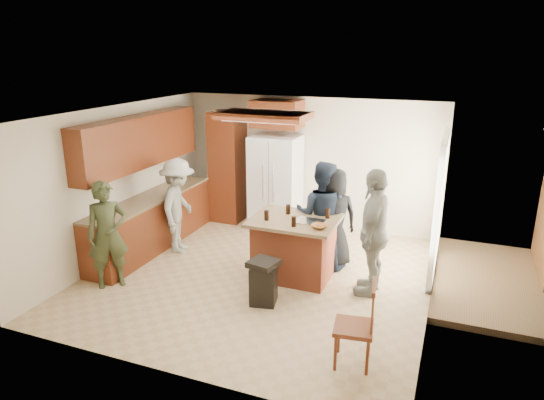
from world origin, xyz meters
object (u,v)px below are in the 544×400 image
at_px(person_behind_left, 322,215).
at_px(kitchen_island, 294,247).
at_px(refrigerator, 276,183).
at_px(trash_bin, 264,282).
at_px(person_behind_right, 333,218).
at_px(person_counter, 179,206).
at_px(person_side_right, 374,232).
at_px(spindle_chair, 356,328).
at_px(person_front_left, 108,235).

relative_size(person_behind_left, kitchen_island, 1.35).
bearing_deg(refrigerator, trash_bin, -72.23).
distance_m(person_behind_left, person_behind_right, 0.19).
bearing_deg(person_counter, person_behind_left, -98.15).
bearing_deg(refrigerator, person_counter, -123.46).
relative_size(person_behind_left, person_behind_right, 1.07).
bearing_deg(person_side_right, person_behind_right, -130.89).
bearing_deg(refrigerator, person_side_right, -41.88).
bearing_deg(person_side_right, spindle_chair, 5.28).
bearing_deg(spindle_chair, trash_bin, 148.46).
height_order(person_behind_right, spindle_chair, person_behind_right).
xyz_separation_m(person_behind_left, person_counter, (-2.42, -0.29, -0.05)).
distance_m(person_behind_left, person_counter, 2.44).
bearing_deg(person_side_right, person_front_left, -71.15).
relative_size(person_front_left, person_side_right, 0.87).
distance_m(person_side_right, refrigerator, 2.99).
bearing_deg(refrigerator, person_behind_left, -46.96).
bearing_deg(kitchen_island, person_counter, 174.20).
relative_size(person_behind_right, spindle_chair, 1.62).
relative_size(person_counter, refrigerator, 0.90).
height_order(kitchen_island, trash_bin, kitchen_island).
relative_size(refrigerator, spindle_chair, 1.81).
xyz_separation_m(person_behind_left, person_behind_right, (0.16, 0.08, -0.06)).
relative_size(kitchen_island, trash_bin, 2.03).
xyz_separation_m(person_counter, refrigerator, (1.11, 1.69, 0.09)).
relative_size(person_behind_left, person_counter, 1.07).
xyz_separation_m(person_behind_right, kitchen_island, (-0.44, -0.58, -0.33)).
distance_m(person_side_right, spindle_chair, 1.80).
relative_size(person_front_left, person_behind_right, 0.98).
xyz_separation_m(kitchen_island, spindle_chair, (1.33, -1.83, -0.02)).
xyz_separation_m(person_front_left, person_side_right, (3.60, 1.17, 0.12)).
height_order(person_behind_right, person_counter, person_counter).
xyz_separation_m(person_front_left, person_behind_right, (2.85, 1.84, 0.01)).
distance_m(person_front_left, person_behind_right, 3.39).
relative_size(person_behind_left, spindle_chair, 1.73).
xyz_separation_m(person_counter, kitchen_island, (2.14, -0.22, -0.33)).
distance_m(person_behind_left, refrigerator, 1.91).
distance_m(person_front_left, refrigerator, 3.46).
bearing_deg(spindle_chair, person_front_left, 171.41).
xyz_separation_m(person_behind_right, spindle_chair, (0.89, -2.41, -0.35)).
xyz_separation_m(person_behind_left, kitchen_island, (-0.28, -0.51, -0.39)).
bearing_deg(kitchen_island, refrigerator, 118.41).
distance_m(person_behind_right, person_side_right, 1.02).
bearing_deg(kitchen_island, person_side_right, -4.31).
bearing_deg(person_side_right, refrigerator, -131.04).
xyz_separation_m(refrigerator, trash_bin, (0.91, -2.84, -0.58)).
xyz_separation_m(kitchen_island, trash_bin, (-0.12, -0.94, -0.16)).
relative_size(person_behind_left, refrigerator, 0.96).
distance_m(trash_bin, spindle_chair, 1.70).
xyz_separation_m(person_front_left, person_counter, (0.27, 1.48, 0.01)).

